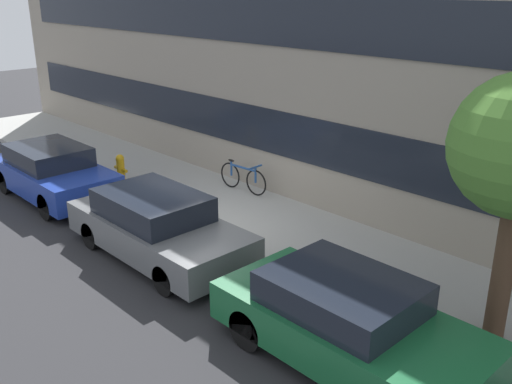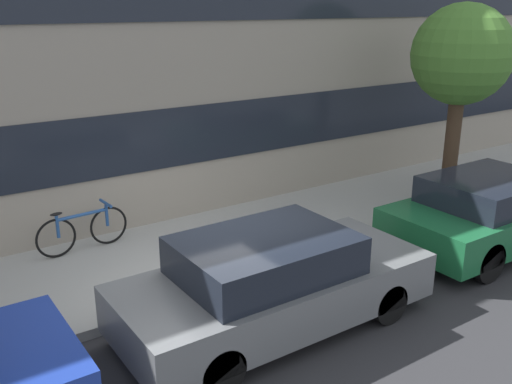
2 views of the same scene
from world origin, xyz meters
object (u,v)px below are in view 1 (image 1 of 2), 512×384
at_px(parked_car_green, 347,321).
at_px(bicycle, 243,177).
at_px(parked_car_blue, 53,172).
at_px(parked_car_grey, 157,226).
at_px(fire_hydrant, 121,169).

xyz_separation_m(parked_car_green, bicycle, (-6.05, 3.53, -0.14)).
xyz_separation_m(parked_car_blue, bicycle, (3.28, 3.53, -0.15)).
xyz_separation_m(parked_car_grey, parked_car_green, (4.70, 0.00, 0.01)).
xyz_separation_m(parked_car_blue, parked_car_grey, (4.62, -0.00, -0.03)).
distance_m(parked_car_blue, bicycle, 4.82).
relative_size(parked_car_grey, bicycle, 2.66).
height_order(parked_car_grey, parked_car_green, parked_car_grey).
bearing_deg(bicycle, parked_car_blue, -136.71).
xyz_separation_m(parked_car_blue, fire_hydrant, (0.60, 1.59, -0.13)).
bearing_deg(parked_car_blue, bicycle, 47.17).
bearing_deg(parked_car_grey, bicycle, 110.84).
bearing_deg(fire_hydrant, parked_car_grey, -21.62).
height_order(parked_car_blue, parked_car_green, parked_car_blue).
xyz_separation_m(parked_car_grey, fire_hydrant, (-4.02, 1.59, -0.10)).
distance_m(parked_car_blue, parked_car_green, 9.32).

